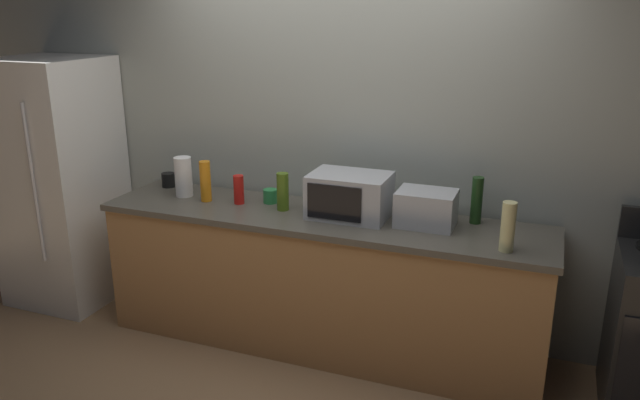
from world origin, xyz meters
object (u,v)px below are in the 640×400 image
at_px(toaster_oven, 426,208).
at_px(bottle_wine, 477,200).
at_px(refrigerator, 60,183).
at_px(bottle_hot_sauce, 239,190).
at_px(paper_towel_roll, 183,177).
at_px(mug_black, 168,180).
at_px(microwave, 350,195).
at_px(mug_green, 270,196).
at_px(bottle_olive_oil, 283,192).
at_px(bottle_vinegar, 508,227).
at_px(bottle_dish_soap, 205,181).

height_order(toaster_oven, bottle_wine, bottle_wine).
xyz_separation_m(refrigerator, bottle_hot_sauce, (1.47, 0.03, 0.10)).
xyz_separation_m(paper_towel_roll, mug_black, (-0.23, 0.15, -0.08)).
distance_m(microwave, bottle_wine, 0.76).
distance_m(paper_towel_roll, mug_green, 0.62).
height_order(bottle_olive_oil, mug_green, bottle_olive_oil).
bearing_deg(mug_green, bottle_wine, 3.63).
xyz_separation_m(microwave, bottle_vinegar, (0.95, -0.23, 0.00)).
bearing_deg(bottle_hot_sauce, toaster_oven, 1.27).
relative_size(paper_towel_roll, bottle_olive_oil, 1.12).
distance_m(bottle_wine, mug_green, 1.32).
xyz_separation_m(bottle_hot_sauce, mug_green, (0.18, 0.09, -0.05)).
distance_m(toaster_oven, mug_green, 1.05).
xyz_separation_m(bottle_dish_soap, bottle_wine, (1.73, 0.20, 0.01)).
bearing_deg(toaster_oven, refrigerator, -178.72).
bearing_deg(bottle_olive_oil, refrigerator, -179.48).
bearing_deg(bottle_vinegar, bottle_wine, 118.68).
height_order(microwave, mug_black, microwave).
distance_m(refrigerator, bottle_wine, 2.98).
bearing_deg(paper_towel_roll, bottle_wine, 4.59).
relative_size(bottle_dish_soap, mug_green, 2.91).
height_order(bottle_vinegar, mug_black, bottle_vinegar).
height_order(toaster_oven, bottle_hot_sauce, toaster_oven).
bearing_deg(bottle_dish_soap, mug_black, 155.96).
bearing_deg(microwave, toaster_oven, 1.48).
relative_size(microwave, bottle_olive_oil, 1.98).
bearing_deg(microwave, mug_green, 172.66).
bearing_deg(bottle_olive_oil, toaster_oven, 2.78).
bearing_deg(microwave, bottle_vinegar, -13.51).
xyz_separation_m(microwave, bottle_dish_soap, (-0.99, -0.04, 0.00)).
distance_m(paper_towel_roll, bottle_olive_oil, 0.75).
bearing_deg(bottle_wine, bottle_hot_sauce, -173.45).
distance_m(toaster_oven, mug_black, 1.89).
xyz_separation_m(toaster_oven, bottle_olive_oil, (-0.91, -0.04, 0.02)).
relative_size(microwave, bottle_hot_sauce, 2.52).
bearing_deg(mug_green, bottle_vinegar, -11.22).
relative_size(microwave, bottle_dish_soap, 1.77).
bearing_deg(microwave, paper_towel_roll, 179.89).
bearing_deg(microwave, refrigerator, -178.76).
distance_m(mug_green, mug_black, 0.84).
bearing_deg(mug_black, bottle_hot_sauce, -13.91).
height_order(bottle_dish_soap, bottle_wine, bottle_wine).
bearing_deg(refrigerator, paper_towel_roll, 2.77).
height_order(bottle_dish_soap, mug_green, bottle_dish_soap).
relative_size(paper_towel_roll, bottle_dish_soap, 1.00).
height_order(bottle_wine, mug_black, bottle_wine).
height_order(bottle_dish_soap, mug_black, bottle_dish_soap).
relative_size(bottle_hot_sauce, bottle_dish_soap, 0.70).
distance_m(bottle_hot_sauce, bottle_vinegar, 1.72).
relative_size(refrigerator, bottle_dish_soap, 6.64).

